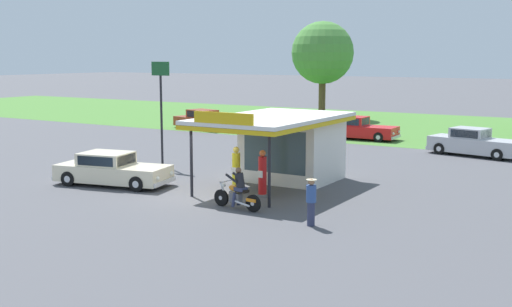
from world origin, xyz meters
name	(u,v)px	position (x,y,z in m)	size (l,w,h in m)	color
ground_plane	(198,198)	(0.00, 0.00, 0.00)	(300.00, 300.00, 0.00)	#4C4C51
grass_verge_strip	(421,127)	(0.00, 30.00, 0.00)	(120.00, 24.00, 0.01)	#477A33
service_station_kiosk	(288,142)	(1.48, 4.83, 1.80)	(4.52, 7.61, 3.53)	silver
gas_pump_nearside	(236,172)	(0.85, 1.53, 0.89)	(0.44, 0.44, 1.95)	slate
gas_pump_offside	(262,175)	(2.11, 1.53, 0.87)	(0.44, 0.44, 1.90)	slate
motorcycle_with_rider	(238,192)	(2.43, -0.81, 0.65)	(2.18, 0.70, 1.58)	black
featured_classic_sedan	(112,170)	(-4.77, 0.12, 0.66)	(5.43, 2.90, 1.43)	beige
parked_car_second_row_spare	(356,129)	(-1.68, 20.53, 0.69)	(5.63, 2.14, 1.54)	red
parked_car_back_row_left	(273,125)	(-7.52, 19.33, 0.72)	(5.08, 2.13, 1.55)	beige
parked_car_back_row_far_right	(473,143)	(6.94, 17.00, 0.71)	(5.41, 2.75, 1.58)	#B7B7BC
parked_car_back_row_centre_right	(201,120)	(-14.25, 19.80, 0.70)	(5.37, 3.03, 1.53)	#993819
bystander_standing_back_lot	(286,144)	(-1.38, 9.87, 0.89)	(0.37, 0.37, 1.67)	black
bystander_admiring_sedan	(311,201)	(5.80, -1.51, 0.85)	(0.35, 0.35, 1.60)	#2D3351
tree_oak_far_left	(323,53)	(-10.15, 32.91, 5.91)	(5.66, 5.66, 8.78)	brown
roadside_pole_sign	(161,96)	(-6.09, 5.17, 3.61)	(1.10, 0.12, 5.35)	black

